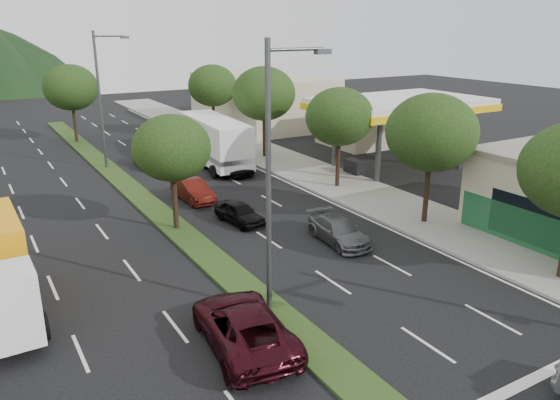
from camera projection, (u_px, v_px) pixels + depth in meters
sidewalk_right at (303, 169)px, 40.75m from camera, size 5.00×90.00×0.15m
median at (125, 184)px, 37.15m from camera, size 1.60×56.00×0.12m
gas_canopy at (400, 107)px, 40.03m from camera, size 12.20×8.20×5.25m
bldg_right_far at (262, 100)px, 58.92m from camera, size 10.00×16.00×5.20m
tree_r_b at (432, 133)px, 28.33m from camera, size 4.80×4.80×6.94m
tree_r_c at (339, 117)px, 34.97m from camera, size 4.40×4.40×6.48m
tree_r_d at (264, 94)px, 43.03m from camera, size 5.00×5.00×7.17m
tree_r_e at (212, 86)px, 51.31m from camera, size 4.60×4.60×6.71m
tree_med_near at (172, 148)px, 27.62m from camera, size 4.00×4.00×6.02m
tree_med_far at (71, 88)px, 48.74m from camera, size 4.80×4.80×6.94m
streetlight_near at (273, 168)px, 19.17m from camera, size 2.60×0.25×10.00m
streetlight_mid at (102, 94)px, 39.65m from camera, size 2.60×0.25×10.00m
suv_maroon at (243, 326)px, 18.31m from camera, size 3.20×5.74×1.52m
car_queue_a at (239, 213)px, 29.80m from camera, size 1.86×3.67×1.20m
car_queue_b at (338, 230)px, 27.15m from camera, size 2.10×4.39×1.23m
car_queue_c at (193, 191)px, 33.54m from camera, size 1.57×4.04×1.31m
car_queue_d at (229, 163)px, 39.95m from camera, size 2.49×5.23×1.44m
car_queue_e at (146, 158)px, 41.84m from camera, size 1.92×3.97×1.30m
motorhome at (215, 141)px, 41.59m from camera, size 3.60×9.65×3.63m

